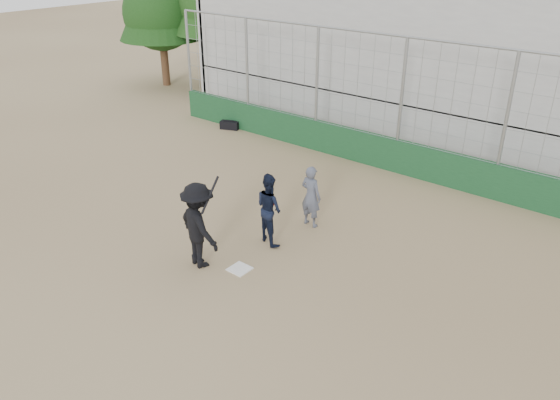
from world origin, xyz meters
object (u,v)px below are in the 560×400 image
Objects in this scene: batter_at_plate at (199,225)px; umpire at (311,199)px; equipment_bag at (230,125)px; catcher_crouched at (269,219)px.

batter_at_plate is 1.45× the size of umpire.
equipment_bag is (-5.86, 7.05, -0.82)m from batter_at_plate.
batter_at_plate is 9.21m from equipment_bag.
batter_at_plate is 1.76× the size of catcher_crouched.
batter_at_plate reaches higher than umpire.
batter_at_plate is 2.75× the size of equipment_bag.
umpire reaches higher than catcher_crouched.
batter_at_plate is at bearing -107.46° from catcher_crouched.
batter_at_plate reaches higher than catcher_crouched.
equipment_bag is at bearing -27.93° from umpire.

